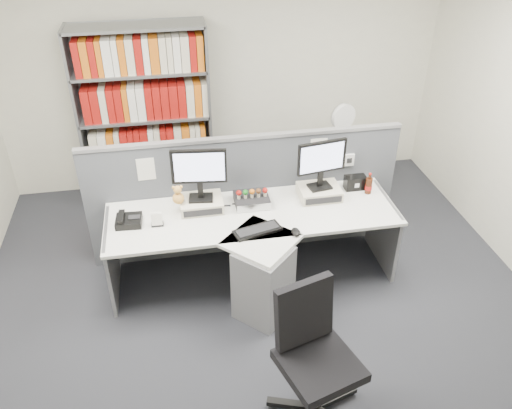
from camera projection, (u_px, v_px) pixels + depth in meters
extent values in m
plane|color=#313239|center=(270.00, 338.00, 4.41)|extent=(5.50, 5.50, 0.00)
cube|color=silver|center=(223.00, 72.00, 5.93)|extent=(5.00, 0.04, 2.70)
cube|color=white|center=(277.00, 1.00, 2.93)|extent=(5.00, 5.50, 0.04)
cube|color=#51545C|center=(245.00, 197.00, 5.10)|extent=(3.00, 0.05, 1.25)
cube|color=gray|center=(244.00, 137.00, 4.75)|extent=(3.00, 0.07, 0.03)
cube|color=white|center=(343.00, 160.00, 5.04)|extent=(0.22, 0.04, 0.12)
cube|color=white|center=(146.00, 168.00, 4.70)|extent=(0.16, 0.00, 0.22)
cube|color=white|center=(191.00, 164.00, 4.76)|extent=(0.16, 0.00, 0.22)
cube|color=white|center=(318.00, 153.00, 4.95)|extent=(0.16, 0.00, 0.22)
cube|color=white|center=(253.00, 214.00, 4.70)|extent=(2.60, 0.80, 0.03)
cube|color=white|center=(261.00, 241.00, 4.37)|extent=(0.74, 0.74, 0.03)
cube|color=gray|center=(263.00, 283.00, 4.47)|extent=(0.57, 0.57, 0.69)
cube|color=gray|center=(112.00, 261.00, 4.70)|extent=(0.03, 0.70, 0.72)
cube|color=gray|center=(383.00, 230.00, 5.08)|extent=(0.03, 0.70, 0.72)
cube|color=gray|center=(246.00, 224.00, 5.19)|extent=(2.50, 0.02, 0.45)
cube|color=beige|center=(201.00, 203.00, 4.73)|extent=(0.38, 0.30, 0.10)
cube|color=black|center=(203.00, 213.00, 4.61)|extent=(0.34, 0.01, 0.06)
cube|color=beige|center=(319.00, 192.00, 4.89)|extent=(0.38, 0.30, 0.10)
cube|color=black|center=(324.00, 200.00, 4.77)|extent=(0.34, 0.01, 0.06)
cube|color=black|center=(201.00, 198.00, 4.70)|extent=(0.23, 0.18, 0.02)
cube|color=black|center=(200.00, 190.00, 4.65)|extent=(0.05, 0.03, 0.17)
cube|color=black|center=(199.00, 166.00, 4.52)|extent=(0.48, 0.09, 0.32)
cube|color=#C9D1FE|center=(199.00, 167.00, 4.50)|extent=(0.43, 0.05, 0.27)
cube|color=black|center=(320.00, 186.00, 4.86)|extent=(0.22, 0.18, 0.02)
cube|color=black|center=(320.00, 179.00, 4.82)|extent=(0.05, 0.03, 0.17)
cube|color=black|center=(322.00, 157.00, 4.69)|extent=(0.46, 0.11, 0.30)
cube|color=#C9D1FE|center=(322.00, 158.00, 4.67)|extent=(0.41, 0.07, 0.26)
cube|color=black|center=(252.00, 200.00, 4.80)|extent=(0.31, 0.27, 0.08)
cube|color=silver|center=(254.00, 208.00, 4.68)|extent=(0.31, 0.01, 0.08)
cylinder|color=beige|center=(239.00, 197.00, 4.73)|extent=(0.03, 0.03, 0.03)
sphere|color=#A5140F|center=(239.00, 193.00, 4.71)|extent=(0.05, 0.05, 0.05)
cylinder|color=beige|center=(245.00, 196.00, 4.74)|extent=(0.03, 0.03, 0.03)
sphere|color=#19721E|center=(245.00, 192.00, 4.71)|extent=(0.05, 0.05, 0.05)
cylinder|color=beige|center=(252.00, 196.00, 4.75)|extent=(0.03, 0.03, 0.03)
sphere|color=orange|center=(252.00, 192.00, 4.72)|extent=(0.05, 0.05, 0.05)
cylinder|color=beige|center=(259.00, 195.00, 4.76)|extent=(0.03, 0.03, 0.03)
sphere|color=#593319|center=(259.00, 191.00, 4.73)|extent=(0.05, 0.05, 0.05)
cylinder|color=beige|center=(265.00, 194.00, 4.77)|extent=(0.03, 0.03, 0.03)
sphere|color=#A5140F|center=(265.00, 190.00, 4.74)|extent=(0.05, 0.05, 0.05)
cube|color=black|center=(257.00, 230.00, 4.45)|extent=(0.43, 0.25, 0.02)
cube|color=black|center=(257.00, 229.00, 4.44)|extent=(0.38, 0.20, 0.01)
ellipsoid|color=black|center=(296.00, 232.00, 4.41)|extent=(0.07, 0.12, 0.04)
cube|color=black|center=(129.00, 221.00, 4.53)|extent=(0.23, 0.21, 0.06)
cube|color=black|center=(121.00, 217.00, 4.50)|extent=(0.06, 0.18, 0.04)
cube|color=black|center=(134.00, 217.00, 4.52)|extent=(0.10, 0.07, 0.01)
cube|color=black|center=(157.00, 224.00, 4.53)|extent=(0.10, 0.06, 0.02)
cube|color=white|center=(157.00, 219.00, 4.48)|extent=(0.09, 0.04, 0.10)
cube|color=white|center=(157.00, 217.00, 4.51)|extent=(0.09, 0.04, 0.10)
sphere|color=gold|center=(178.00, 198.00, 4.61)|extent=(0.10, 0.10, 0.10)
sphere|color=gold|center=(177.00, 190.00, 4.56)|extent=(0.07, 0.07, 0.07)
sphere|color=gold|center=(173.00, 188.00, 4.54)|extent=(0.03, 0.03, 0.03)
sphere|color=gold|center=(181.00, 187.00, 4.55)|extent=(0.03, 0.03, 0.03)
cube|color=black|center=(355.00, 182.00, 5.01)|extent=(0.20, 0.11, 0.13)
cylinder|color=#3F190A|center=(369.00, 186.00, 4.93)|extent=(0.06, 0.06, 0.16)
cylinder|color=#A5140F|center=(368.00, 187.00, 4.94)|extent=(0.07, 0.07, 0.04)
cylinder|color=#3F190A|center=(370.00, 176.00, 4.87)|extent=(0.02, 0.02, 0.04)
cylinder|color=#A5140F|center=(370.00, 174.00, 4.86)|extent=(0.03, 0.03, 0.01)
cube|color=gray|center=(80.00, 122.00, 5.64)|extent=(0.03, 0.40, 2.00)
cube|color=gray|center=(208.00, 113.00, 5.85)|extent=(0.03, 0.40, 2.00)
cube|color=gray|center=(145.00, 111.00, 5.90)|extent=(1.40, 0.02, 2.00)
cube|color=gray|center=(155.00, 194.00, 6.28)|extent=(1.38, 0.40, 0.03)
cube|color=gray|center=(150.00, 157.00, 6.01)|extent=(1.38, 0.40, 0.03)
cube|color=gray|center=(145.00, 116.00, 5.73)|extent=(1.38, 0.40, 0.03)
cube|color=gray|center=(140.00, 71.00, 5.46)|extent=(1.38, 0.40, 0.03)
cube|color=gray|center=(134.00, 26.00, 5.20)|extent=(1.38, 0.40, 0.03)
cube|color=#A5140F|center=(153.00, 181.00, 6.15)|extent=(1.24, 0.28, 0.36)
cube|color=orange|center=(149.00, 142.00, 5.87)|extent=(1.24, 0.28, 0.36)
cube|color=beige|center=(143.00, 100.00, 5.60)|extent=(1.24, 0.28, 0.36)
cube|color=white|center=(137.00, 54.00, 5.33)|extent=(1.24, 0.28, 0.36)
cube|color=gray|center=(337.00, 172.00, 6.04)|extent=(0.45, 0.60, 0.70)
cube|color=black|center=(347.00, 172.00, 5.70)|extent=(0.40, 0.02, 0.28)
cube|color=black|center=(344.00, 197.00, 5.88)|extent=(0.40, 0.02, 0.28)
cylinder|color=white|center=(340.00, 144.00, 5.84)|extent=(0.17, 0.17, 0.03)
cylinder|color=white|center=(341.00, 136.00, 5.79)|extent=(0.03, 0.03, 0.17)
cylinder|color=white|center=(343.00, 117.00, 5.65)|extent=(0.29, 0.14, 0.29)
cylinder|color=silver|center=(343.00, 116.00, 5.67)|extent=(0.28, 0.13, 0.29)
cylinder|color=silver|center=(317.00, 388.00, 3.68)|extent=(0.05, 0.05, 0.43)
cube|color=black|center=(319.00, 365.00, 3.55)|extent=(0.61, 0.61, 0.07)
cube|color=black|center=(304.00, 312.00, 3.55)|extent=(0.44, 0.24, 0.50)
cube|color=black|center=(337.00, 397.00, 3.87)|extent=(0.32, 0.15, 0.04)
cylinder|color=black|center=(351.00, 391.00, 3.93)|extent=(0.05, 0.05, 0.03)
cube|color=black|center=(309.00, 385.00, 3.95)|extent=(0.06, 0.32, 0.04)
cylinder|color=black|center=(304.00, 373.00, 4.07)|extent=(0.05, 0.05, 0.03)
cube|color=black|center=(289.00, 404.00, 3.82)|extent=(0.32, 0.15, 0.04)
cylinder|color=black|center=(271.00, 403.00, 3.84)|extent=(0.05, 0.05, 0.03)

